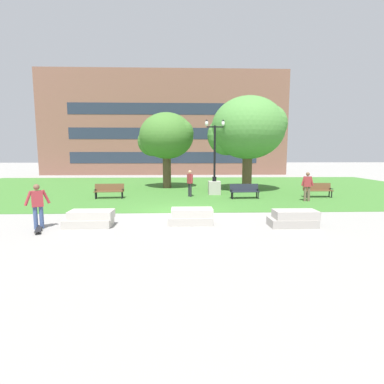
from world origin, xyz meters
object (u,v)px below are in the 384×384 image
at_px(lamp_post_right, 214,179).
at_px(person_bystander_far_lawn, 190,182).
at_px(park_bench_near_right, 318,189).
at_px(concrete_block_right, 294,219).
at_px(person_skateboarder, 38,204).
at_px(concrete_block_left, 191,217).
at_px(person_bystander_near_lawn, 307,185).
at_px(park_bench_near_left, 109,190).
at_px(skateboard, 38,230).
at_px(concrete_block_center, 90,219).
at_px(park_bench_far_left, 244,190).

distance_m(lamp_post_right, person_bystander_far_lawn, 1.98).
relative_size(park_bench_near_right, lamp_post_right, 0.36).
xyz_separation_m(concrete_block_right, person_skateboarder, (-9.78, -0.06, 0.66)).
relative_size(concrete_block_left, person_skateboarder, 1.05).
relative_size(person_bystander_near_lawn, person_bystander_far_lawn, 1.00).
distance_m(concrete_block_right, park_bench_near_left, 11.58).
distance_m(park_bench_near_left, person_bystander_far_lawn, 5.11).
distance_m(park_bench_near_right, lamp_post_right, 6.66).
xyz_separation_m(skateboard, lamp_post_right, (7.45, 9.45, 0.95)).
height_order(skateboard, person_bystander_far_lawn, person_bystander_far_lawn).
xyz_separation_m(concrete_block_center, concrete_block_right, (7.95, -0.23, 0.00)).
xyz_separation_m(concrete_block_left, lamp_post_right, (1.85, 8.44, 0.73)).
relative_size(skateboard, park_bench_far_left, 0.56).
height_order(concrete_block_left, park_bench_far_left, park_bench_far_left).
height_order(park_bench_near_right, person_bystander_far_lawn, person_bystander_far_lawn).
relative_size(park_bench_far_left, person_bystander_far_lawn, 1.07).
relative_size(concrete_block_left, park_bench_far_left, 0.99).
bearing_deg(concrete_block_left, concrete_block_right, -7.29).
bearing_deg(park_bench_near_left, person_bystander_far_lawn, 6.11).
relative_size(concrete_block_center, person_bystander_near_lawn, 1.08).
xyz_separation_m(park_bench_near_right, lamp_post_right, (-6.45, 1.57, 0.50)).
relative_size(concrete_block_left, concrete_block_right, 0.98).
distance_m(park_bench_far_left, person_bystander_near_lawn, 3.67).
bearing_deg(park_bench_near_left, skateboard, -95.05).
distance_m(concrete_block_right, park_bench_near_right, 8.55).
distance_m(concrete_block_left, park_bench_near_right, 10.78).
height_order(concrete_block_left, person_bystander_near_lawn, person_bystander_near_lawn).
height_order(park_bench_near_left, person_bystander_far_lawn, person_bystander_far_lawn).
relative_size(concrete_block_center, person_skateboarder, 1.08).
xyz_separation_m(person_skateboarder, park_bench_near_right, (14.08, 7.45, -0.43)).
distance_m(concrete_block_left, park_bench_near_left, 8.45).
bearing_deg(park_bench_near_left, person_bystander_near_lawn, -7.37).
height_order(park_bench_far_left, person_bystander_near_lawn, person_bystander_near_lawn).
bearing_deg(park_bench_near_right, person_bystander_far_lawn, 176.14).
bearing_deg(person_skateboarder, park_bench_near_right, 27.87).
xyz_separation_m(concrete_block_center, park_bench_near_left, (-0.96, 7.17, 0.23)).
distance_m(park_bench_near_left, park_bench_near_right, 13.21).
xyz_separation_m(concrete_block_left, park_bench_far_left, (3.52, 6.52, 0.23)).
bearing_deg(person_bystander_far_lawn, skateboard, -124.33).
bearing_deg(skateboard, concrete_block_right, 2.94).
height_order(person_skateboarder, person_bystander_near_lawn, person_bystander_near_lawn).
bearing_deg(lamp_post_right, park_bench_near_right, -13.69).
distance_m(concrete_block_left, skateboard, 5.70).
height_order(person_skateboarder, skateboard, person_skateboarder).
xyz_separation_m(concrete_block_left, skateboard, (-5.61, -1.01, -0.22)).
xyz_separation_m(person_skateboarder, person_bystander_near_lawn, (12.75, 5.92, 0.02)).
height_order(person_bystander_near_lawn, person_bystander_far_lawn, same).
distance_m(concrete_block_left, lamp_post_right, 8.67).
bearing_deg(concrete_block_center, person_bystander_near_lawn, 27.25).
xyz_separation_m(concrete_block_right, park_bench_near_left, (-8.91, 7.39, 0.23)).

